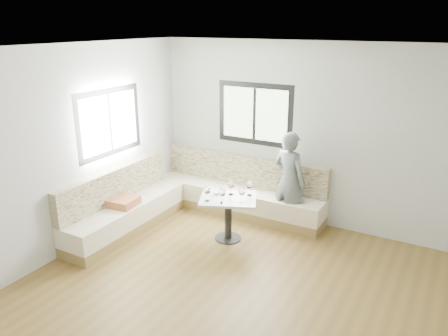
% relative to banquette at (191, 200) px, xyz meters
% --- Properties ---
extents(room, '(5.01, 5.01, 2.81)m').
position_rel_banquette_xyz_m(room, '(1.51, -1.55, 1.08)').
color(room, brown).
rests_on(room, ground).
extents(banquette, '(2.90, 2.80, 0.95)m').
position_rel_banquette_xyz_m(banquette, '(0.00, 0.00, 0.00)').
color(banquette, olive).
rests_on(banquette, ground).
extents(table, '(0.98, 0.89, 0.65)m').
position_rel_banquette_xyz_m(table, '(0.84, -0.29, 0.16)').
color(table, black).
rests_on(table, ground).
extents(person, '(0.64, 0.51, 1.52)m').
position_rel_banquette_xyz_m(person, '(1.44, 0.55, 0.43)').
color(person, '#575F5F').
rests_on(person, ground).
extents(olive_ramekin, '(0.10, 0.10, 0.04)m').
position_rel_banquette_xyz_m(olive_ramekin, '(0.64, -0.26, 0.34)').
color(olive_ramekin, white).
rests_on(olive_ramekin, table).
extents(wine_glass_a, '(0.10, 0.10, 0.23)m').
position_rel_banquette_xyz_m(wine_glass_a, '(0.64, -0.54, 0.48)').
color(wine_glass_a, white).
rests_on(wine_glass_a, table).
extents(wine_glass_b, '(0.10, 0.10, 0.23)m').
position_rel_banquette_xyz_m(wine_glass_b, '(0.87, -0.50, 0.48)').
color(wine_glass_b, white).
rests_on(wine_glass_b, table).
extents(wine_glass_c, '(0.10, 0.10, 0.23)m').
position_rel_banquette_xyz_m(wine_glass_c, '(1.09, -0.34, 0.48)').
color(wine_glass_c, white).
rests_on(wine_glass_c, table).
extents(wine_glass_d, '(0.10, 0.10, 0.23)m').
position_rel_banquette_xyz_m(wine_glass_d, '(0.82, -0.16, 0.48)').
color(wine_glass_d, white).
rests_on(wine_glass_d, table).
extents(wine_glass_e, '(0.10, 0.10, 0.23)m').
position_rel_banquette_xyz_m(wine_glass_e, '(1.07, -0.06, 0.48)').
color(wine_glass_e, white).
rests_on(wine_glass_e, table).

